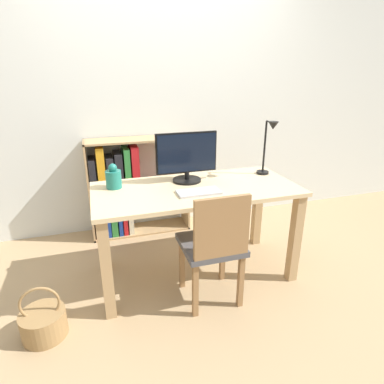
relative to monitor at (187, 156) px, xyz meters
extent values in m
plane|color=tan|center=(0.02, -0.16, -0.94)|extent=(10.00, 10.00, 0.00)
cube|color=silver|center=(0.02, 0.89, 0.36)|extent=(8.00, 0.05, 2.60)
cube|color=#D8BC8C|center=(0.02, -0.16, -0.21)|extent=(1.49, 0.71, 0.03)
cube|color=tan|center=(-0.67, -0.46, -0.58)|extent=(0.07, 0.07, 0.71)
cube|color=tan|center=(0.71, -0.46, -0.58)|extent=(0.07, 0.07, 0.71)
cube|color=tan|center=(-0.67, 0.14, -0.58)|extent=(0.07, 0.07, 0.71)
cube|color=tan|center=(0.71, 0.14, -0.58)|extent=(0.07, 0.07, 0.71)
cylinder|color=black|center=(0.00, 0.00, -0.19)|extent=(0.22, 0.22, 0.02)
cylinder|color=black|center=(0.00, 0.00, -0.15)|extent=(0.04, 0.04, 0.07)
cube|color=black|center=(0.00, 0.00, 0.02)|extent=(0.47, 0.02, 0.31)
cube|color=black|center=(0.00, 0.00, 0.02)|extent=(0.45, 0.03, 0.28)
cube|color=#B2B2B7|center=(0.00, -0.28, -0.19)|extent=(0.30, 0.15, 0.02)
cylinder|color=#1E7266|center=(-0.55, 0.01, -0.13)|extent=(0.11, 0.11, 0.13)
sphere|color=#1E7266|center=(-0.55, 0.01, -0.05)|extent=(0.06, 0.06, 0.06)
cylinder|color=black|center=(0.65, -0.01, -0.19)|extent=(0.10, 0.10, 0.02)
cylinder|color=black|center=(0.65, -0.01, 0.03)|extent=(0.02, 0.02, 0.41)
cylinder|color=black|center=(0.65, -0.06, 0.23)|extent=(0.01, 0.10, 0.01)
cone|color=black|center=(0.65, -0.11, 0.21)|extent=(0.08, 0.08, 0.06)
cube|color=#4C4C51|center=(0.03, -0.46, -0.51)|extent=(0.40, 0.40, 0.04)
cube|color=olive|center=(0.03, -0.64, -0.29)|extent=(0.36, 0.03, 0.40)
cube|color=olive|center=(-0.13, -0.62, -0.74)|extent=(0.04, 0.04, 0.40)
cube|color=olive|center=(0.20, -0.62, -0.74)|extent=(0.04, 0.04, 0.40)
cube|color=olive|center=(-0.13, -0.30, -0.74)|extent=(0.04, 0.04, 0.40)
cube|color=olive|center=(0.20, -0.30, -0.74)|extent=(0.04, 0.04, 0.40)
cube|color=tan|center=(-0.75, 0.72, -0.46)|extent=(0.02, 0.28, 0.95)
cube|color=tan|center=(0.19, 0.72, -0.46)|extent=(0.02, 0.28, 0.95)
cube|color=tan|center=(-0.28, 0.72, -0.93)|extent=(0.96, 0.28, 0.02)
cube|color=tan|center=(-0.28, 0.72, 0.00)|extent=(0.96, 0.28, 0.02)
cube|color=tan|center=(-0.28, 0.72, -0.46)|extent=(0.92, 0.28, 0.02)
cube|color=red|center=(-0.70, 0.72, -0.75)|extent=(0.06, 0.24, 0.35)
cube|color=navy|center=(-0.62, 0.72, -0.77)|extent=(0.07, 0.24, 0.29)
cube|color=#2D7F38|center=(-0.55, 0.72, -0.74)|extent=(0.06, 0.24, 0.35)
cube|color=navy|center=(-0.49, 0.72, -0.77)|extent=(0.04, 0.24, 0.31)
cube|color=red|center=(-0.44, 0.72, -0.72)|extent=(0.04, 0.24, 0.40)
cube|color=beige|center=(-0.39, 0.72, -0.72)|extent=(0.05, 0.24, 0.40)
cube|color=black|center=(-0.70, 0.72, -0.30)|extent=(0.06, 0.24, 0.31)
cube|color=orange|center=(-0.62, 0.72, -0.25)|extent=(0.07, 0.24, 0.42)
cube|color=black|center=(-0.54, 0.72, -0.30)|extent=(0.06, 0.24, 0.32)
cube|color=black|center=(-0.46, 0.72, -0.28)|extent=(0.07, 0.24, 0.35)
cube|color=#2D7F38|center=(-0.39, 0.72, -0.26)|extent=(0.05, 0.24, 0.39)
cube|color=red|center=(-0.31, 0.72, -0.25)|extent=(0.07, 0.24, 0.41)
cylinder|color=#997547|center=(-1.07, -0.51, -0.85)|extent=(0.27, 0.27, 0.17)
torus|color=#997547|center=(-1.07, -0.51, -0.70)|extent=(0.23, 0.02, 0.23)
camera|label=1|loc=(-0.66, -2.26, 0.60)|focal=30.00mm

